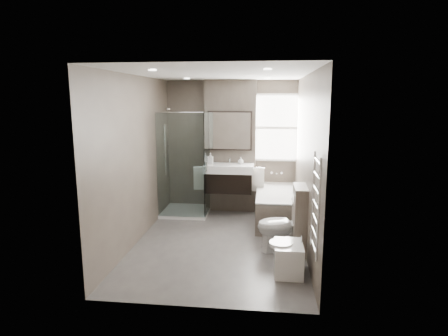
# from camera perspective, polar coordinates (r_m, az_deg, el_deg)

# --- Properties ---
(room) EXTENTS (2.70, 3.90, 2.70)m
(room) POSITION_cam_1_polar(r_m,az_deg,el_deg) (5.71, -0.68, 1.01)
(room) COLOR #514D4A
(room) RESTS_ON ground
(vanity_pier) EXTENTS (1.00, 0.25, 2.60)m
(vanity_pier) POSITION_cam_1_polar(r_m,az_deg,el_deg) (7.46, 1.01, 3.28)
(vanity_pier) COLOR #564D44
(vanity_pier) RESTS_ON ground
(vanity) EXTENTS (0.95, 0.47, 0.66)m
(vanity) POSITION_cam_1_polar(r_m,az_deg,el_deg) (7.21, 0.73, -1.49)
(vanity) COLOR black
(vanity) RESTS_ON vanity_pier
(mirror_cabinet) EXTENTS (0.86, 0.08, 0.76)m
(mirror_cabinet) POSITION_cam_1_polar(r_m,az_deg,el_deg) (7.26, 0.89, 5.70)
(mirror_cabinet) COLOR black
(mirror_cabinet) RESTS_ON vanity_pier
(towel_left) EXTENTS (0.24, 0.06, 0.44)m
(towel_left) POSITION_cam_1_polar(r_m,az_deg,el_deg) (7.27, -3.68, -1.57)
(towel_left) COLOR silver
(towel_left) RESTS_ON vanity_pier
(towel_right) EXTENTS (0.24, 0.06, 0.44)m
(towel_right) POSITION_cam_1_polar(r_m,az_deg,el_deg) (7.16, 5.18, -1.78)
(towel_right) COLOR silver
(towel_right) RESTS_ON vanity_pier
(shower_enclosure) EXTENTS (0.90, 0.90, 2.00)m
(shower_enclosure) POSITION_cam_1_polar(r_m,az_deg,el_deg) (7.30, -5.22, -3.38)
(shower_enclosure) COLOR white
(shower_enclosure) RESTS_ON ground
(bathtub) EXTENTS (0.75, 1.60, 0.57)m
(bathtub) POSITION_cam_1_polar(r_m,az_deg,el_deg) (6.97, 8.08, -5.63)
(bathtub) COLOR #564D44
(bathtub) RESTS_ON ground
(window) EXTENTS (0.98, 0.06, 1.33)m
(window) POSITION_cam_1_polar(r_m,az_deg,el_deg) (7.49, 8.00, 6.09)
(window) COLOR white
(window) RESTS_ON room
(toilet) EXTENTS (0.85, 0.63, 0.77)m
(toilet) POSITION_cam_1_polar(r_m,az_deg,el_deg) (5.71, 8.90, -8.63)
(toilet) COLOR white
(toilet) RESTS_ON ground
(cistern_box) EXTENTS (0.19, 0.55, 1.00)m
(cistern_box) POSITION_cam_1_polar(r_m,az_deg,el_deg) (5.64, 11.41, -7.70)
(cistern_box) COLOR #564D44
(cistern_box) RESTS_ON ground
(bidet) EXTENTS (0.43, 0.50, 0.52)m
(bidet) POSITION_cam_1_polar(r_m,az_deg,el_deg) (5.06, 9.71, -13.30)
(bidet) COLOR white
(bidet) RESTS_ON ground
(towel_radiator) EXTENTS (0.03, 0.49, 1.10)m
(towel_radiator) POSITION_cam_1_polar(r_m,az_deg,el_deg) (4.18, 13.82, -5.43)
(towel_radiator) COLOR silver
(towel_radiator) RESTS_ON room
(soap_bottle_a) EXTENTS (0.10, 0.10, 0.22)m
(soap_bottle_a) POSITION_cam_1_polar(r_m,az_deg,el_deg) (7.18, -2.08, 1.44)
(soap_bottle_a) COLOR white
(soap_bottle_a) RESTS_ON vanity
(soap_bottle_b) EXTENTS (0.11, 0.11, 0.14)m
(soap_bottle_b) POSITION_cam_1_polar(r_m,az_deg,el_deg) (7.18, 2.56, 1.13)
(soap_bottle_b) COLOR white
(soap_bottle_b) RESTS_ON vanity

